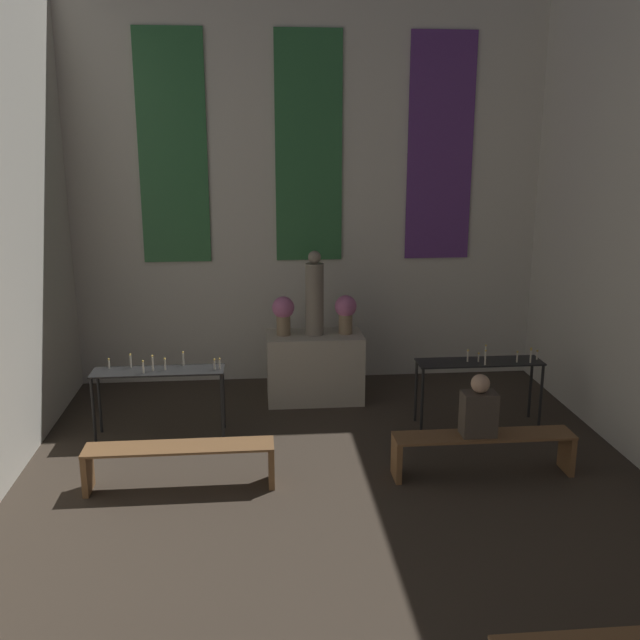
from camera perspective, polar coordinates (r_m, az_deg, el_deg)
The scene contains 10 objects.
wall_back at distance 10.34m, azimuth -0.93°, elevation 10.65°, with size 6.94×0.16×5.63m.
altar at distance 9.78m, azimuth -0.43°, elevation -3.77°, with size 1.29×0.71×0.94m.
statue at distance 9.52m, azimuth -0.44°, elevation 1.94°, with size 0.24×0.24×1.14m.
flower_vase_left at distance 9.55m, azimuth -2.95°, elevation 0.63°, with size 0.30×0.30×0.53m.
flower_vase_right at distance 9.62m, azimuth 2.06°, elevation 0.73°, with size 0.30×0.30×0.53m.
candle_rack_left at distance 8.73m, azimuth -12.77°, elevation -4.61°, with size 1.56×0.40×1.03m.
candle_rack_right at distance 9.07m, azimuth 12.66°, elevation -3.89°, with size 1.56×0.40×1.03m.
pew_back_left at distance 7.56m, azimuth -11.15°, elevation -10.73°, with size 1.93×0.36×0.46m.
pew_back_right at distance 7.88m, azimuth 12.93°, elevation -9.76°, with size 1.93×0.36×0.46m.
person_seated at distance 7.70m, azimuth 12.60°, elevation -6.96°, with size 0.36×0.24×0.67m.
Camera 1 is at (-0.78, 1.32, 3.49)m, focal length 40.00 mm.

